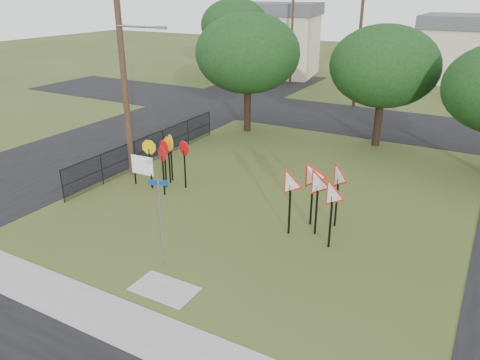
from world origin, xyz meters
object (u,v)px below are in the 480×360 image
Objects in this scene: yield_sign_cluster at (318,186)px; info_board at (142,166)px; street_name_sign at (161,218)px; stop_sign_cluster at (167,152)px.

info_board is (-8.54, 0.33, -0.92)m from yield_sign_cluster.
street_name_sign is at bearing -44.57° from info_board.
stop_sign_cluster is 7.58m from yield_sign_cluster.
street_name_sign is 1.12× the size of yield_sign_cluster.
info_board is at bearing 177.77° from yield_sign_cluster.
yield_sign_cluster reaches higher than stop_sign_cluster.
yield_sign_cluster is (3.61, 4.52, 0.17)m from street_name_sign.
stop_sign_cluster is at bearing 125.93° from street_name_sign.
stop_sign_cluster is at bearing 28.07° from info_board.
info_board is (-4.93, 4.85, -0.75)m from street_name_sign.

